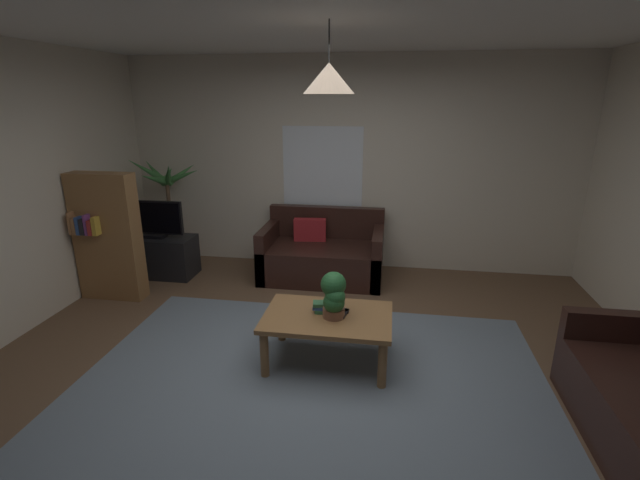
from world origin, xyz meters
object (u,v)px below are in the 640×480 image
at_px(remote_on_table_0, 344,313).
at_px(remote_on_table_1, 339,311).
at_px(book_on_table_0, 322,310).
at_px(pendant_lamp, 329,78).
at_px(book_on_table_1, 320,307).
at_px(coffee_table, 328,322).
at_px(potted_plant_on_table, 334,295).
at_px(book_on_table_2, 322,304).
at_px(tv, 154,219).
at_px(bookshelf_corner, 107,237).
at_px(couch_under_window, 322,256).
at_px(potted_palm_corner, 169,213).
at_px(tv_stand, 159,256).

distance_m(remote_on_table_0, remote_on_table_1, 0.06).
distance_m(book_on_table_0, pendant_lamp, 1.83).
distance_m(book_on_table_1, remote_on_table_0, 0.20).
height_order(coffee_table, potted_plant_on_table, potted_plant_on_table).
relative_size(potted_plant_on_table, pendant_lamp, 0.78).
height_order(coffee_table, pendant_lamp, pendant_lamp).
bearing_deg(book_on_table_1, remote_on_table_1, 6.63).
bearing_deg(remote_on_table_1, book_on_table_2, 93.22).
relative_size(coffee_table, book_on_table_2, 7.43).
relative_size(tv, bookshelf_corner, 0.52).
xyz_separation_m(coffee_table, book_on_table_2, (-0.06, 0.05, 0.14)).
distance_m(couch_under_window, book_on_table_0, 1.85).
relative_size(remote_on_table_0, remote_on_table_1, 1.00).
relative_size(book_on_table_2, potted_plant_on_table, 0.37).
height_order(coffee_table, book_on_table_1, book_on_table_1).
bearing_deg(potted_plant_on_table, book_on_table_2, 146.55).
bearing_deg(potted_palm_corner, couch_under_window, -4.43).
distance_m(book_on_table_0, bookshelf_corner, 2.66).
relative_size(coffee_table, potted_palm_corner, 0.72).
height_order(book_on_table_2, tv, tv).
height_order(tv_stand, pendant_lamp, pendant_lamp).
bearing_deg(coffee_table, book_on_table_0, 137.66).
distance_m(couch_under_window, remote_on_table_0, 1.91).
bearing_deg(book_on_table_0, bookshelf_corner, 160.72).
bearing_deg(tv, remote_on_table_0, -32.10).
height_order(book_on_table_0, potted_palm_corner, potted_palm_corner).
relative_size(remote_on_table_1, potted_palm_corner, 0.11).
relative_size(book_on_table_1, remote_on_table_1, 0.71).
height_order(book_on_table_0, tv, tv).
distance_m(potted_palm_corner, pendant_lamp, 3.52).
distance_m(potted_palm_corner, bookshelf_corner, 1.12).
bearing_deg(potted_palm_corner, book_on_table_2, -40.33).
bearing_deg(remote_on_table_0, tv, 158.18).
relative_size(coffee_table, potted_plant_on_table, 2.77).
xyz_separation_m(remote_on_table_1, tv, (-2.45, 1.53, 0.29)).
bearing_deg(tv_stand, remote_on_table_1, -32.26).
height_order(remote_on_table_0, tv, tv).
distance_m(book_on_table_1, book_on_table_2, 0.03).
height_order(coffee_table, tv_stand, tv_stand).
relative_size(book_on_table_2, bookshelf_corner, 0.10).
bearing_deg(remote_on_table_0, remote_on_table_1, 148.53).
height_order(book_on_table_1, remote_on_table_1, book_on_table_1).
height_order(book_on_table_0, remote_on_table_1, book_on_table_0).
xyz_separation_m(book_on_table_2, remote_on_table_0, (0.19, -0.02, -0.06)).
height_order(potted_palm_corner, bookshelf_corner, potted_palm_corner).
relative_size(tv_stand, potted_palm_corner, 0.62).
bearing_deg(remote_on_table_0, coffee_table, -157.43).
bearing_deg(coffee_table, remote_on_table_0, 12.28).
bearing_deg(couch_under_window, book_on_table_0, -81.36).
bearing_deg(tv_stand, coffee_table, -34.34).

